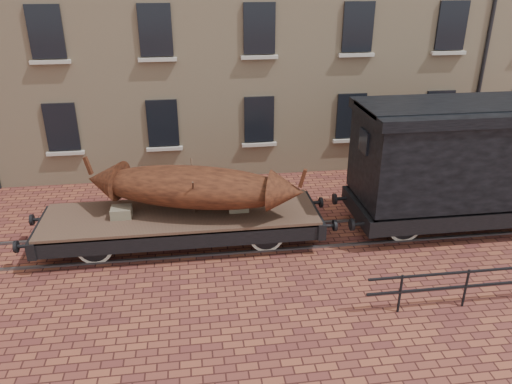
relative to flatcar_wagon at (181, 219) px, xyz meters
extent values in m
plane|color=#582723|center=(1.93, 0.00, -0.81)|extent=(90.00, 90.00, 0.00)
cube|color=black|center=(-4.07, 4.96, 1.39)|extent=(1.10, 0.12, 1.70)
cube|color=#B3ADA0|center=(-4.07, 4.90, 0.44)|extent=(1.30, 0.18, 0.12)
cube|color=black|center=(-0.57, 4.96, 1.39)|extent=(1.10, 0.12, 1.70)
cube|color=#B3ADA0|center=(-0.57, 4.90, 0.44)|extent=(1.30, 0.18, 0.12)
cube|color=black|center=(2.93, 4.96, 1.39)|extent=(1.10, 0.12, 1.70)
cube|color=#B3ADA0|center=(2.93, 4.90, 0.44)|extent=(1.30, 0.18, 0.12)
cube|color=black|center=(6.43, 4.96, 1.39)|extent=(1.10, 0.12, 1.70)
cube|color=#B3ADA0|center=(6.43, 4.90, 0.44)|extent=(1.30, 0.18, 0.12)
cube|color=black|center=(9.93, 4.96, 1.39)|extent=(1.10, 0.12, 1.70)
cube|color=#B3ADA0|center=(9.93, 4.90, 0.44)|extent=(1.30, 0.18, 0.12)
cube|color=black|center=(-4.07, 4.96, 4.59)|extent=(1.10, 0.12, 1.70)
cube|color=#B3ADA0|center=(-4.07, 4.90, 3.64)|extent=(1.30, 0.18, 0.12)
cube|color=black|center=(-0.57, 4.96, 4.59)|extent=(1.10, 0.12, 1.70)
cube|color=#B3ADA0|center=(-0.57, 4.90, 3.64)|extent=(1.30, 0.18, 0.12)
cube|color=black|center=(2.93, 4.96, 4.59)|extent=(1.10, 0.12, 1.70)
cube|color=#B3ADA0|center=(2.93, 4.90, 3.64)|extent=(1.30, 0.18, 0.12)
cube|color=black|center=(6.43, 4.96, 4.59)|extent=(1.10, 0.12, 1.70)
cube|color=#B3ADA0|center=(6.43, 4.90, 3.64)|extent=(1.30, 0.18, 0.12)
cube|color=black|center=(9.93, 4.96, 4.59)|extent=(1.10, 0.12, 1.70)
cube|color=#B3ADA0|center=(9.93, 4.90, 3.64)|extent=(1.30, 0.18, 0.12)
cube|color=#59595E|center=(1.93, -0.72, -0.78)|extent=(30.00, 0.08, 0.06)
cube|color=#59595E|center=(1.93, 0.72, -0.78)|extent=(30.00, 0.08, 0.06)
cylinder|color=black|center=(4.93, -3.80, -0.31)|extent=(0.06, 0.06, 1.00)
cylinder|color=black|center=(6.53, -3.80, -0.31)|extent=(0.06, 0.06, 1.00)
cube|color=#3F2D22|center=(0.00, 0.00, 0.14)|extent=(7.59, 2.23, 0.12)
cube|color=black|center=(0.00, -1.03, -0.10)|extent=(7.59, 0.16, 0.46)
cube|color=black|center=(0.00, 1.03, -0.10)|extent=(7.59, 0.16, 0.46)
cube|color=black|center=(-3.80, 0.00, -0.10)|extent=(0.22, 2.33, 0.46)
cylinder|color=black|center=(-4.08, -0.76, -0.10)|extent=(0.35, 0.10, 0.10)
cylinder|color=black|center=(-4.25, -0.76, -0.10)|extent=(0.08, 0.32, 0.32)
cylinder|color=black|center=(-4.08, 0.76, -0.10)|extent=(0.35, 0.10, 0.10)
cylinder|color=black|center=(-4.25, 0.76, -0.10)|extent=(0.08, 0.32, 0.32)
cube|color=black|center=(3.80, 0.00, -0.10)|extent=(0.22, 2.33, 0.46)
cylinder|color=black|center=(4.08, -0.76, -0.10)|extent=(0.35, 0.10, 0.10)
cylinder|color=black|center=(4.25, -0.76, -0.10)|extent=(0.08, 0.32, 0.32)
cylinder|color=black|center=(4.08, 0.76, -0.10)|extent=(0.35, 0.10, 0.10)
cylinder|color=black|center=(4.25, 0.76, -0.10)|extent=(0.08, 0.32, 0.32)
cylinder|color=black|center=(-2.33, 0.00, -0.32)|extent=(0.10, 1.92, 0.10)
cylinder|color=beige|center=(-2.33, -0.72, -0.32)|extent=(0.97, 0.07, 0.97)
cylinder|color=black|center=(-2.33, -0.72, -0.32)|extent=(0.80, 0.10, 0.80)
cube|color=black|center=(-2.33, -0.84, -0.08)|extent=(0.91, 0.08, 0.10)
cylinder|color=beige|center=(-2.33, 0.72, -0.32)|extent=(0.97, 0.07, 0.97)
cylinder|color=black|center=(-2.33, 0.72, -0.32)|extent=(0.80, 0.10, 0.80)
cube|color=black|center=(-2.33, 0.84, -0.08)|extent=(0.91, 0.08, 0.10)
cylinder|color=black|center=(2.33, 0.00, -0.32)|extent=(0.10, 1.92, 0.10)
cylinder|color=beige|center=(2.33, -0.72, -0.32)|extent=(0.97, 0.07, 0.97)
cylinder|color=black|center=(2.33, -0.72, -0.32)|extent=(0.80, 0.10, 0.80)
cube|color=black|center=(2.33, -0.84, -0.08)|extent=(0.91, 0.08, 0.10)
cylinder|color=beige|center=(2.33, 0.72, -0.32)|extent=(0.97, 0.07, 0.97)
cylinder|color=black|center=(2.33, 0.72, -0.32)|extent=(0.80, 0.10, 0.80)
cube|color=black|center=(2.33, 0.84, -0.08)|extent=(0.91, 0.08, 0.10)
cube|color=black|center=(0.00, 0.00, -0.25)|extent=(4.05, 0.06, 0.06)
cube|color=#6C624E|center=(-1.62, 0.00, 0.35)|extent=(0.56, 0.51, 0.28)
cube|color=#6C624E|center=(1.62, 0.00, 0.35)|extent=(0.56, 0.51, 0.28)
ellipsoid|color=#5E2C17|center=(0.37, 0.00, 0.98)|extent=(5.70, 3.18, 1.09)
cone|color=#5E2C17|center=(-2.10, 0.74, 1.03)|extent=(1.20, 1.26, 1.03)
cube|color=#5E2C17|center=(-2.50, 0.86, 1.43)|extent=(0.24, 0.17, 0.52)
cone|color=#5E2C17|center=(2.85, -0.74, 1.03)|extent=(1.20, 1.26, 1.03)
cube|color=#5E2C17|center=(3.25, -0.86, 1.43)|extent=(0.24, 0.17, 0.52)
cylinder|color=#473325|center=(0.37, -0.44, 0.85)|extent=(0.05, 0.93, 1.32)
cylinder|color=#473325|center=(0.37, 0.44, 0.85)|extent=(0.05, 0.93, 1.32)
cube|color=black|center=(8.40, -1.18, -0.06)|extent=(6.42, 0.17, 0.48)
cube|color=black|center=(8.40, 1.18, -0.06)|extent=(6.42, 0.17, 0.48)
cube|color=black|center=(5.19, 0.00, -0.06)|extent=(0.24, 2.57, 0.48)
cylinder|color=black|center=(4.71, -0.86, -0.06)|extent=(0.09, 0.34, 0.34)
cylinder|color=black|center=(4.71, 0.86, -0.06)|extent=(0.09, 0.34, 0.34)
cylinder|color=black|center=(6.37, 0.00, -0.29)|extent=(0.11, 2.03, 0.11)
cylinder|color=beige|center=(6.37, -0.72, -0.29)|extent=(1.03, 0.07, 1.03)
cylinder|color=black|center=(6.37, -0.72, -0.29)|extent=(0.84, 0.11, 0.84)
cylinder|color=beige|center=(6.37, 0.72, -0.29)|extent=(1.03, 0.07, 1.03)
cylinder|color=black|center=(6.37, 0.72, -0.29)|extent=(0.84, 0.11, 0.84)
cylinder|color=beige|center=(10.43, 0.72, -0.29)|extent=(1.03, 0.07, 1.03)
cylinder|color=black|center=(10.43, 0.72, -0.29)|extent=(0.84, 0.11, 0.84)
cube|color=black|center=(8.40, 0.00, 1.49)|extent=(6.42, 2.57, 2.46)
cube|color=black|center=(8.40, 0.00, 2.87)|extent=(6.61, 2.72, 0.30)
cube|color=black|center=(8.40, 0.00, 2.99)|extent=(6.61, 1.82, 0.13)
cube|color=black|center=(5.17, 0.00, 2.08)|extent=(0.09, 0.64, 0.64)
camera|label=1|loc=(0.37, -12.68, 6.49)|focal=35.00mm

